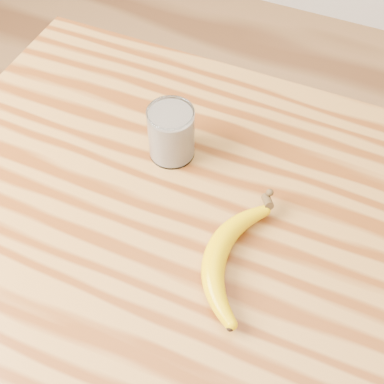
% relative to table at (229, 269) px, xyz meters
% --- Properties ---
extents(table, '(1.20, 0.80, 0.90)m').
position_rel_table_xyz_m(table, '(0.00, 0.00, 0.00)').
color(table, '#A26D2F').
rests_on(table, ground).
extents(smoothie_glass, '(0.09, 0.09, 0.11)m').
position_rel_table_xyz_m(smoothie_glass, '(-0.17, 0.12, 0.18)').
color(smoothie_glass, white).
rests_on(smoothie_glass, table).
extents(banana, '(0.15, 0.33, 0.04)m').
position_rel_table_xyz_m(banana, '(-0.01, -0.06, 0.15)').
color(banana, '#E0B000').
rests_on(banana, table).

